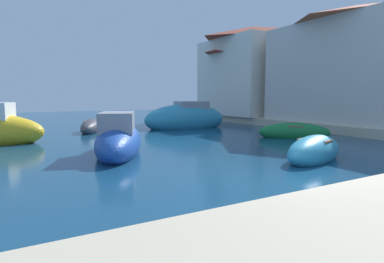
{
  "coord_description": "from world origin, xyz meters",
  "views": [
    {
      "loc": [
        -5.53,
        -5.81,
        2.14
      ],
      "look_at": [
        2.4,
        8.09,
        0.35
      ],
      "focal_mm": 30.32,
      "sensor_mm": 36.0,
      "label": 1
    }
  ],
  "objects_px": {
    "moored_boat_5": "(314,151)",
    "waterfront_building_main": "(352,64)",
    "moored_boat_6": "(186,119)",
    "waterfront_building_annex": "(252,70)",
    "waterfront_building_far": "(247,78)",
    "moored_boat_1": "(119,140)",
    "moored_boat_0": "(294,132)",
    "moored_boat_4": "(93,127)"
  },
  "relations": [
    {
      "from": "waterfront_building_main",
      "to": "waterfront_building_far",
      "type": "bearing_deg",
      "value": 90.0
    },
    {
      "from": "moored_boat_6",
      "to": "waterfront_building_main",
      "type": "relative_size",
      "value": 0.56
    },
    {
      "from": "moored_boat_1",
      "to": "waterfront_building_annex",
      "type": "distance_m",
      "value": 18.63
    },
    {
      "from": "moored_boat_4",
      "to": "waterfront_building_annex",
      "type": "height_order",
      "value": "waterfront_building_annex"
    },
    {
      "from": "moored_boat_0",
      "to": "waterfront_building_main",
      "type": "xyz_separation_m",
      "value": [
        5.99,
        1.09,
        3.78
      ]
    },
    {
      "from": "moored_boat_5",
      "to": "moored_boat_1",
      "type": "bearing_deg",
      "value": -59.64
    },
    {
      "from": "moored_boat_6",
      "to": "waterfront_building_annex",
      "type": "relative_size",
      "value": 0.71
    },
    {
      "from": "waterfront_building_main",
      "to": "waterfront_building_annex",
      "type": "relative_size",
      "value": 1.28
    },
    {
      "from": "moored_boat_1",
      "to": "moored_boat_5",
      "type": "relative_size",
      "value": 1.58
    },
    {
      "from": "moored_boat_1",
      "to": "moored_boat_5",
      "type": "bearing_deg",
      "value": -108.52
    },
    {
      "from": "moored_boat_5",
      "to": "waterfront_building_main",
      "type": "relative_size",
      "value": 0.34
    },
    {
      "from": "waterfront_building_annex",
      "to": "waterfront_building_far",
      "type": "distance_m",
      "value": 0.98
    },
    {
      "from": "moored_boat_0",
      "to": "moored_boat_6",
      "type": "relative_size",
      "value": 0.6
    },
    {
      "from": "moored_boat_4",
      "to": "waterfront_building_main",
      "type": "relative_size",
      "value": 0.36
    },
    {
      "from": "moored_boat_1",
      "to": "waterfront_building_main",
      "type": "bearing_deg",
      "value": -64.15
    },
    {
      "from": "moored_boat_6",
      "to": "waterfront_building_far",
      "type": "xyz_separation_m",
      "value": [
        8.34,
        4.08,
        3.04
      ]
    },
    {
      "from": "moored_boat_4",
      "to": "waterfront_building_main",
      "type": "distance_m",
      "value": 16.22
    },
    {
      "from": "moored_boat_4",
      "to": "moored_boat_1",
      "type": "bearing_deg",
      "value": 19.39
    },
    {
      "from": "moored_boat_6",
      "to": "waterfront_building_main",
      "type": "height_order",
      "value": "waterfront_building_main"
    },
    {
      "from": "moored_boat_6",
      "to": "waterfront_building_annex",
      "type": "distance_m",
      "value": 9.71
    },
    {
      "from": "waterfront_building_main",
      "to": "moored_boat_1",
      "type": "bearing_deg",
      "value": -176.28
    },
    {
      "from": "moored_boat_4",
      "to": "moored_boat_6",
      "type": "height_order",
      "value": "moored_boat_6"
    },
    {
      "from": "waterfront_building_main",
      "to": "waterfront_building_annex",
      "type": "bearing_deg",
      "value": 90.0
    },
    {
      "from": "moored_boat_4",
      "to": "moored_boat_6",
      "type": "distance_m",
      "value": 5.91
    },
    {
      "from": "moored_boat_5",
      "to": "waterfront_building_main",
      "type": "bearing_deg",
      "value": -169.77
    },
    {
      "from": "moored_boat_6",
      "to": "waterfront_building_far",
      "type": "bearing_deg",
      "value": -151.24
    },
    {
      "from": "moored_boat_6",
      "to": "waterfront_building_far",
      "type": "relative_size",
      "value": 0.89
    },
    {
      "from": "moored_boat_0",
      "to": "moored_boat_4",
      "type": "xyz_separation_m",
      "value": [
        -8.2,
        7.98,
        -0.0
      ]
    },
    {
      "from": "waterfront_building_main",
      "to": "moored_boat_6",
      "type": "bearing_deg",
      "value": 144.09
    },
    {
      "from": "moored_boat_1",
      "to": "moored_boat_4",
      "type": "bearing_deg",
      "value": 16.19
    },
    {
      "from": "moored_boat_1",
      "to": "waterfront_building_far",
      "type": "height_order",
      "value": "waterfront_building_far"
    },
    {
      "from": "moored_boat_5",
      "to": "moored_boat_6",
      "type": "relative_size",
      "value": 0.6
    },
    {
      "from": "waterfront_building_annex",
      "to": "waterfront_building_far",
      "type": "xyz_separation_m",
      "value": [
        0.0,
        0.74,
        -0.64
      ]
    },
    {
      "from": "moored_boat_6",
      "to": "moored_boat_1",
      "type": "bearing_deg",
      "value": 49.23
    },
    {
      "from": "moored_boat_0",
      "to": "waterfront_building_annex",
      "type": "height_order",
      "value": "waterfront_building_annex"
    },
    {
      "from": "moored_boat_6",
      "to": "waterfront_building_main",
      "type": "bearing_deg",
      "value": 146.82
    },
    {
      "from": "moored_boat_0",
      "to": "moored_boat_6",
      "type": "height_order",
      "value": "moored_boat_6"
    },
    {
      "from": "moored_boat_0",
      "to": "moored_boat_1",
      "type": "xyz_separation_m",
      "value": [
        -9.02,
        0.11,
        0.21
      ]
    },
    {
      "from": "moored_boat_6",
      "to": "waterfront_building_far",
      "type": "height_order",
      "value": "waterfront_building_far"
    },
    {
      "from": "moored_boat_4",
      "to": "waterfront_building_annex",
      "type": "relative_size",
      "value": 0.46
    },
    {
      "from": "moored_boat_6",
      "to": "waterfront_building_annex",
      "type": "xyz_separation_m",
      "value": [
        8.34,
        3.34,
        3.68
      ]
    },
    {
      "from": "moored_boat_0",
      "to": "moored_boat_1",
      "type": "height_order",
      "value": "moored_boat_1"
    }
  ]
}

